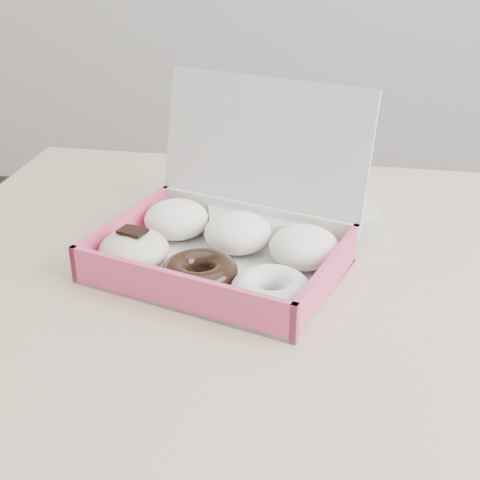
# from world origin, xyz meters

# --- Properties ---
(table) EXTENTS (1.20, 0.80, 0.75)m
(table) POSITION_xyz_m (0.00, 0.00, 0.67)
(table) COLOR tan
(table) RESTS_ON ground
(donut_box) EXTENTS (0.36, 0.34, 0.22)m
(donut_box) POSITION_xyz_m (-0.18, 0.00, 0.78)
(donut_box) COLOR silver
(donut_box) RESTS_ON table
(newspapers) EXTENTS (0.27, 0.24, 0.04)m
(newspapers) POSITION_xyz_m (-0.11, 0.15, 0.77)
(newspapers) COLOR white
(newspapers) RESTS_ON table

